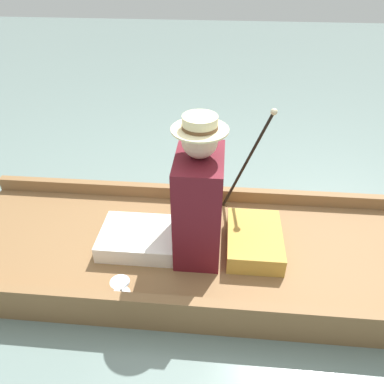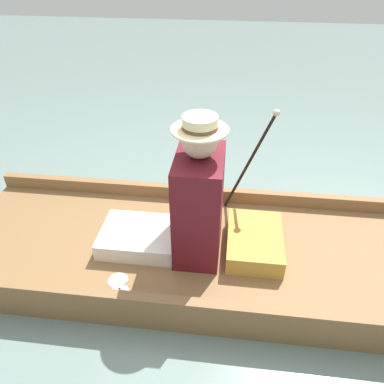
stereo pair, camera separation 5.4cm
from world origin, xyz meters
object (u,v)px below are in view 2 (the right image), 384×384
object	(u,v)px
teddy_bear	(196,188)
walking_cane	(254,153)
seated_person	(187,206)
wine_glass	(119,284)

from	to	relation	value
teddy_bear	walking_cane	world-z (taller)	walking_cane
teddy_bear	walking_cane	bearing A→B (deg)	-78.95
seated_person	walking_cane	xyz separation A→B (m)	(0.47, -0.39, 0.12)
seated_person	teddy_bear	size ratio (longest dim) A/B	2.20
wine_glass	walking_cane	bearing A→B (deg)	-39.41
wine_glass	walking_cane	xyz separation A→B (m)	(0.87, -0.71, 0.38)
teddy_bear	wine_glass	bearing A→B (deg)	157.02
seated_person	teddy_bear	world-z (taller)	seated_person
walking_cane	teddy_bear	bearing A→B (deg)	101.05
wine_glass	teddy_bear	bearing A→B (deg)	-22.98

